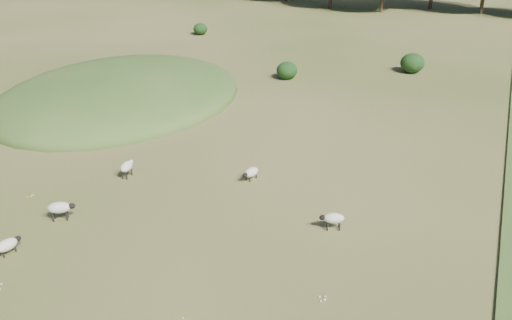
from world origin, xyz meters
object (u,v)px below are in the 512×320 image
(sheep_3, at_px, (333,218))
(sheep_4, at_px, (7,245))
(sheep_1, at_px, (251,172))
(sheep_2, at_px, (60,208))
(sheep_0, at_px, (127,167))

(sheep_3, distance_m, sheep_4, 13.24)
(sheep_4, bearing_deg, sheep_3, -47.43)
(sheep_1, xyz_separation_m, sheep_4, (-6.21, -9.83, 0.00))
(sheep_1, bearing_deg, sheep_2, -26.82)
(sheep_0, relative_size, sheep_1, 1.01)
(sheep_3, height_order, sheep_4, sheep_3)
(sheep_3, relative_size, sheep_4, 0.97)
(sheep_0, relative_size, sheep_2, 0.96)
(sheep_2, bearing_deg, sheep_0, 55.72)
(sheep_2, xyz_separation_m, sheep_4, (-0.15, -2.92, -0.20))
(sheep_1, xyz_separation_m, sheep_2, (-6.06, -6.91, 0.20))
(sheep_4, bearing_deg, sheep_0, 9.04)
(sheep_0, bearing_deg, sheep_4, 169.72)
(sheep_1, distance_m, sheep_3, 5.92)
(sheep_2, bearing_deg, sheep_3, -12.89)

